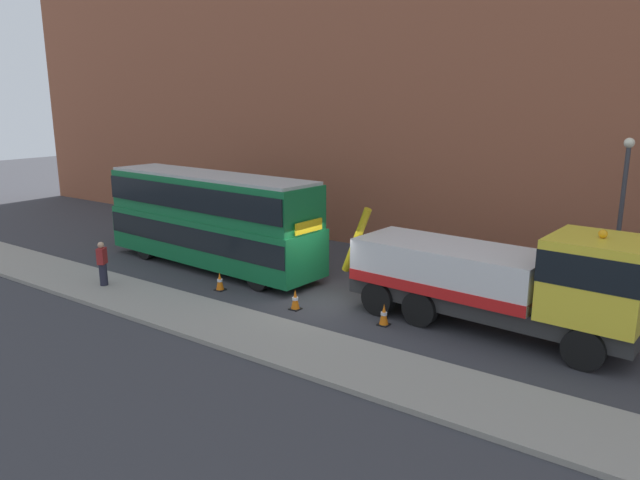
# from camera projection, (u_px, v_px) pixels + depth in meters

# --- Properties ---
(ground_plane) EXTENTS (120.00, 120.00, 0.00)m
(ground_plane) POSITION_uv_depth(u_px,v_px,m) (330.00, 299.00, 21.55)
(ground_plane) COLOR #38383D
(near_kerb) EXTENTS (60.00, 2.80, 0.15)m
(near_kerb) POSITION_uv_depth(u_px,v_px,m) (253.00, 333.00, 18.21)
(near_kerb) COLOR gray
(near_kerb) RESTS_ON ground_plane
(building_facade) EXTENTS (60.00, 1.50, 16.00)m
(building_facade) POSITION_uv_depth(u_px,v_px,m) (435.00, 77.00, 26.16)
(building_facade) COLOR #935138
(building_facade) RESTS_ON ground_plane
(recovery_tow_truck) EXTENTS (10.21, 3.16, 3.67)m
(recovery_tow_truck) POSITION_uv_depth(u_px,v_px,m) (502.00, 278.00, 18.10)
(recovery_tow_truck) COLOR #2D2D2D
(recovery_tow_truck) RESTS_ON ground_plane
(double_decker_bus) EXTENTS (11.15, 3.20, 4.06)m
(double_decker_bus) POSITION_uv_depth(u_px,v_px,m) (210.00, 216.00, 25.18)
(double_decker_bus) COLOR #146B38
(double_decker_bus) RESTS_ON ground_plane
(pedestrian_onlooker) EXTENTS (0.43, 0.48, 1.71)m
(pedestrian_onlooker) POSITION_uv_depth(u_px,v_px,m) (103.00, 264.00, 22.47)
(pedestrian_onlooker) COLOR #232333
(pedestrian_onlooker) RESTS_ON near_kerb
(traffic_cone_near_bus) EXTENTS (0.36, 0.36, 0.72)m
(traffic_cone_near_bus) POSITION_uv_depth(u_px,v_px,m) (220.00, 282.00, 22.45)
(traffic_cone_near_bus) COLOR orange
(traffic_cone_near_bus) RESTS_ON ground_plane
(traffic_cone_midway) EXTENTS (0.36, 0.36, 0.72)m
(traffic_cone_midway) POSITION_uv_depth(u_px,v_px,m) (295.00, 300.00, 20.40)
(traffic_cone_midway) COLOR orange
(traffic_cone_midway) RESTS_ON ground_plane
(traffic_cone_near_truck) EXTENTS (0.36, 0.36, 0.72)m
(traffic_cone_near_truck) POSITION_uv_depth(u_px,v_px,m) (384.00, 315.00, 18.98)
(traffic_cone_near_truck) COLOR orange
(traffic_cone_near_truck) RESTS_ON ground_plane
(street_lamp) EXTENTS (0.36, 0.36, 5.83)m
(street_lamp) POSITION_uv_depth(u_px,v_px,m) (622.00, 205.00, 20.77)
(street_lamp) COLOR #38383D
(street_lamp) RESTS_ON ground_plane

